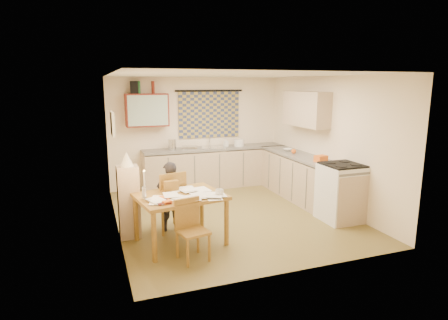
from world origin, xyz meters
name	(u,v)px	position (x,y,z in m)	size (l,w,h in m)	color
floor	(231,215)	(0.00, 0.00, -0.01)	(4.00, 4.50, 0.02)	brown
ceiling	(232,74)	(0.00, 0.00, 2.51)	(4.00, 4.50, 0.02)	white
wall_back	(197,132)	(0.00, 2.26, 1.25)	(4.00, 0.02, 2.50)	#F6E3C2
wall_front	(298,177)	(0.00, -2.26, 1.25)	(4.00, 0.02, 2.50)	#F6E3C2
wall_left	(113,155)	(-2.01, 0.00, 1.25)	(0.02, 4.50, 2.50)	#F6E3C2
wall_right	(328,142)	(2.01, 0.00, 1.25)	(0.02, 4.50, 2.50)	#F6E3C2
window_blind	(209,115)	(0.30, 2.22, 1.65)	(1.45, 0.03, 1.05)	navy
curtain_rod	(209,91)	(0.30, 2.20, 2.20)	(0.04, 0.04, 1.60)	black
wall_cabinet	(147,110)	(-1.15, 2.08, 1.80)	(0.90, 0.34, 0.70)	#59180F
wall_cabinet_glass	(148,111)	(-1.15, 1.91, 1.80)	(0.84, 0.02, 0.64)	#99B2A5
upper_cabinet_right	(306,109)	(1.83, 0.55, 1.85)	(0.34, 1.30, 0.70)	tan
framed_print	(112,124)	(-1.97, 0.40, 1.70)	(0.04, 0.50, 0.40)	#EDE7CA
print_canvas	(114,124)	(-1.95, 0.40, 1.70)	(0.01, 0.42, 0.32)	beige
counter_back	(215,167)	(0.35, 1.95, 0.45)	(3.30, 0.62, 0.92)	tan
counter_right	(305,180)	(1.70, 0.25, 0.45)	(0.62, 2.95, 0.92)	tan
stove	(341,192)	(1.70, -0.90, 0.50)	(0.65, 0.65, 1.01)	white
sink	(214,149)	(0.31, 1.95, 0.88)	(0.55, 0.45, 0.10)	silver
tap	(210,140)	(0.27, 2.13, 1.06)	(0.03, 0.03, 0.28)	silver
dish_rack	(190,148)	(-0.25, 1.95, 0.95)	(0.35, 0.30, 0.06)	silver
kettle	(172,145)	(-0.65, 1.95, 1.04)	(0.18, 0.18, 0.24)	silver
mixing_bowl	(239,143)	(0.94, 1.95, 1.00)	(0.24, 0.24, 0.16)	white
soap_bottle	(226,142)	(0.63, 2.00, 1.02)	(0.11, 0.11, 0.19)	white
bowl	(288,150)	(1.70, 1.01, 0.94)	(0.19, 0.19, 0.05)	white
orange_bag	(321,159)	(1.70, -0.25, 0.98)	(0.22, 0.16, 0.12)	orange
fruit_orange	(294,151)	(1.65, 0.66, 0.97)	(0.10, 0.10, 0.10)	orange
speaker	(134,87)	(-1.39, 2.08, 2.28)	(0.16, 0.20, 0.26)	black
bottle_green	(139,87)	(-1.30, 2.08, 2.28)	(0.07, 0.07, 0.26)	#195926
bottle_brown	(153,87)	(-1.00, 2.08, 2.28)	(0.07, 0.07, 0.26)	#59180F
dining_table	(181,219)	(-1.15, -0.89, 0.38)	(1.38, 1.14, 0.75)	brown
chair_far	(169,212)	(-1.21, -0.34, 0.31)	(0.55, 0.55, 1.00)	brown
chair_near	(193,241)	(-1.12, -1.48, 0.26)	(0.45, 0.45, 0.83)	brown
person	(170,196)	(-1.19, -0.35, 0.57)	(0.43, 0.29, 1.14)	black
shelf_stand	(129,202)	(-1.84, -0.40, 0.56)	(0.32, 0.30, 1.13)	tan
lampshade	(127,159)	(-1.84, -0.40, 1.24)	(0.20, 0.20, 0.22)	#EDE7CA
letter_rack	(171,186)	(-1.23, -0.65, 0.83)	(0.22, 0.10, 0.16)	brown
mug	(219,193)	(-0.62, -1.13, 0.80)	(0.13, 0.13, 0.10)	white
magazine	(156,203)	(-1.54, -1.19, 0.76)	(0.20, 0.26, 0.02)	maroon
book	(155,200)	(-1.53, -1.03, 0.76)	(0.20, 0.26, 0.02)	orange
orange_box	(167,202)	(-1.41, -1.24, 0.77)	(0.12, 0.08, 0.04)	orange
eyeglasses	(198,198)	(-0.95, -1.17, 0.76)	(0.13, 0.04, 0.02)	black
candle_holder	(144,193)	(-1.67, -0.93, 0.84)	(0.06, 0.06, 0.18)	silver
candle	(144,179)	(-1.66, -0.92, 1.04)	(0.02, 0.02, 0.22)	white
candle_flame	(144,171)	(-1.66, -0.94, 1.16)	(0.02, 0.02, 0.02)	#FFCC66
papers	(190,194)	(-1.02, -0.97, 0.77)	(1.16, 0.92, 0.03)	white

